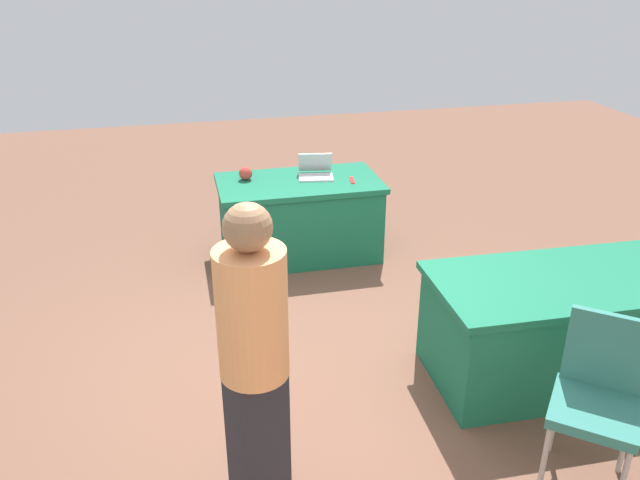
% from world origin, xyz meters
% --- Properties ---
extents(ground_plane, '(14.40, 14.40, 0.00)m').
position_xyz_m(ground_plane, '(0.00, 0.00, 0.00)').
color(ground_plane, brown).
extents(table_foreground, '(1.51, 0.84, 0.75)m').
position_xyz_m(table_foreground, '(-0.32, -1.75, 0.38)').
color(table_foreground, '#196647').
rests_on(table_foreground, ground).
extents(table_mid_left, '(1.88, 0.94, 0.75)m').
position_xyz_m(table_mid_left, '(-1.69, 0.54, 0.38)').
color(table_mid_left, '#196647').
rests_on(table_mid_left, ground).
extents(chair_tucked_right, '(0.62, 0.62, 0.98)m').
position_xyz_m(chair_tucked_right, '(-1.28, 1.43, 0.57)').
color(chair_tucked_right, '#9E9993').
rests_on(chair_tucked_right, ground).
extents(person_attendee_standing, '(0.46, 0.46, 1.72)m').
position_xyz_m(person_attendee_standing, '(0.50, 1.19, 0.96)').
color(person_attendee_standing, '#26262D').
rests_on(person_attendee_standing, ground).
extents(laptop_silver, '(0.36, 0.34, 0.21)m').
position_xyz_m(laptop_silver, '(-0.50, -1.83, 0.79)').
color(laptop_silver, silver).
rests_on(laptop_silver, table_foreground).
extents(yarn_ball, '(0.12, 0.12, 0.12)m').
position_xyz_m(yarn_ball, '(0.15, -1.89, 0.81)').
color(yarn_ball, '#B2382D').
rests_on(yarn_ball, table_foreground).
extents(scissors_red, '(0.07, 0.18, 0.01)m').
position_xyz_m(scissors_red, '(-0.80, -1.64, 0.75)').
color(scissors_red, red).
rests_on(scissors_red, table_foreground).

